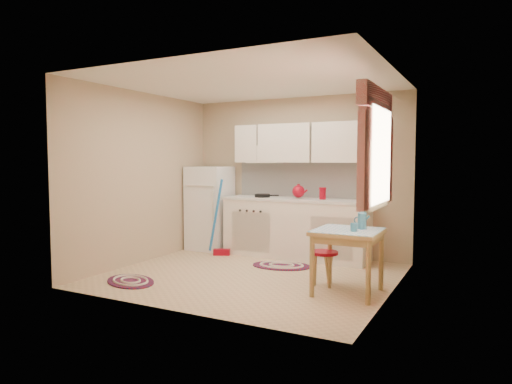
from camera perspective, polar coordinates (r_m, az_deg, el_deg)
room_shell at (r=6.03m, az=1.64°, el=4.85°), size 3.64×3.60×2.52m
fridge at (r=7.73m, az=-5.78°, el=-2.00°), size 0.65×0.60×1.40m
broom at (r=7.22m, az=-4.33°, el=-3.23°), size 0.30×0.22×1.20m
base_cabinets at (r=7.10m, az=4.95°, el=-4.65°), size 2.25×0.60×0.88m
countertop at (r=7.04m, az=4.97°, el=-0.95°), size 2.27×0.62×0.04m
frying_pan at (r=7.22m, az=0.80°, el=-0.46°), size 0.31×0.31×0.05m
red_kettle at (r=7.02m, az=5.33°, el=0.07°), size 0.25×0.23×0.21m
red_canister at (r=6.88m, az=8.32°, el=-0.26°), size 0.12×0.12×0.16m
table at (r=5.30m, az=11.37°, el=-8.56°), size 0.72×0.72×0.72m
stool at (r=5.59m, az=8.53°, el=-9.44°), size 0.42×0.42×0.42m
coffee_pot at (r=5.30m, az=13.13°, el=-3.28°), size 0.13×0.12×0.25m
mug at (r=5.11m, az=12.14°, el=-4.37°), size 0.08×0.08×0.10m
rug_center at (r=6.57m, az=3.21°, el=-9.19°), size 0.93×0.71×0.02m
rug_left at (r=5.96m, az=-15.42°, el=-10.71°), size 0.91×0.78×0.02m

